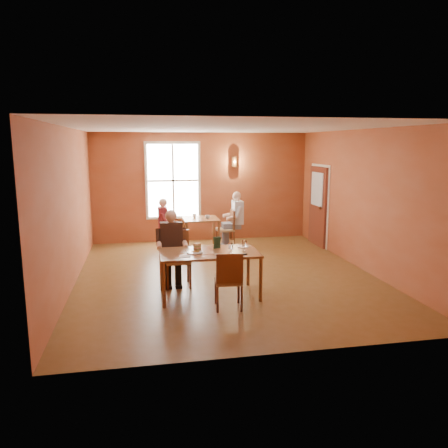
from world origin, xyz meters
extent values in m
cube|color=brown|center=(0.00, 0.00, 0.00)|extent=(6.00, 7.00, 0.01)
cube|color=brown|center=(0.00, 3.50, 1.50)|extent=(6.00, 0.04, 3.00)
cube|color=brown|center=(0.00, -3.50, 1.50)|extent=(6.00, 0.04, 3.00)
cube|color=brown|center=(-3.00, 0.00, 1.50)|extent=(0.04, 7.00, 3.00)
cube|color=brown|center=(3.00, 0.00, 1.50)|extent=(0.04, 7.00, 3.00)
cube|color=white|center=(0.00, 0.00, 3.00)|extent=(6.00, 7.00, 0.04)
cube|color=white|center=(-0.80, 3.45, 1.70)|extent=(1.36, 0.10, 1.96)
cube|color=maroon|center=(2.94, 2.30, 1.05)|extent=(0.12, 1.04, 2.10)
cylinder|color=brown|center=(0.90, 3.40, 2.20)|extent=(0.16, 0.16, 0.28)
cylinder|color=silver|center=(-0.79, -1.19, 0.83)|extent=(0.37, 0.37, 0.04)
cube|color=tan|center=(-0.73, -1.09, 0.88)|extent=(0.14, 0.14, 0.13)
cube|color=#1F4029|center=(-0.34, -0.92, 0.92)|extent=(0.14, 0.11, 0.21)
cube|color=silver|center=(-0.58, -1.36, 0.81)|extent=(0.22, 0.05, 0.00)
cube|color=white|center=(-0.98, -1.39, 0.82)|extent=(0.22, 0.22, 0.01)
cylinder|color=white|center=(0.14, -0.93, 0.82)|extent=(0.26, 0.26, 0.02)
cube|color=black|center=(0.02, -1.48, 0.82)|extent=(0.15, 0.09, 0.02)
imported|color=beige|center=(-0.01, 2.40, 0.84)|extent=(0.14, 0.14, 0.09)
imported|color=white|center=(-0.32, 2.62, 0.84)|extent=(0.12, 0.12, 0.10)
camera|label=1|loc=(-1.67, -8.55, 2.68)|focal=35.00mm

